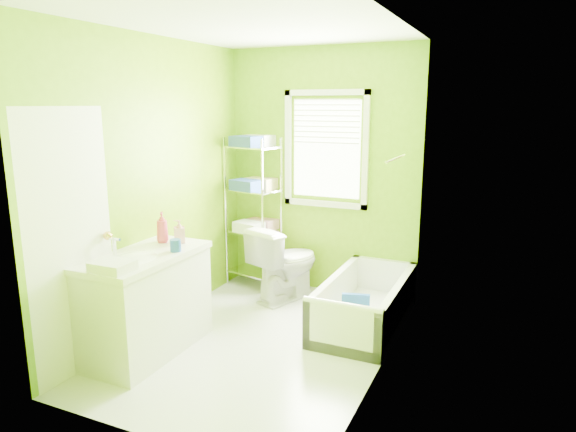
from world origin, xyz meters
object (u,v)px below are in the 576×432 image
at_px(bathtub, 364,310).
at_px(wire_shelf_unit, 255,196).
at_px(toilet, 285,262).
at_px(vanity, 146,300).

height_order(bathtub, wire_shelf_unit, wire_shelf_unit).
height_order(toilet, vanity, vanity).
height_order(toilet, wire_shelf_unit, wire_shelf_unit).
bearing_deg(toilet, wire_shelf_unit, -7.32).
relative_size(bathtub, toilet, 1.81).
xyz_separation_m(toilet, vanity, (-0.55, -1.55, 0.05)).
relative_size(toilet, vanity, 0.71).
bearing_deg(wire_shelf_unit, bathtub, -21.32).
relative_size(vanity, wire_shelf_unit, 0.66).
distance_m(bathtub, toilet, 1.02).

